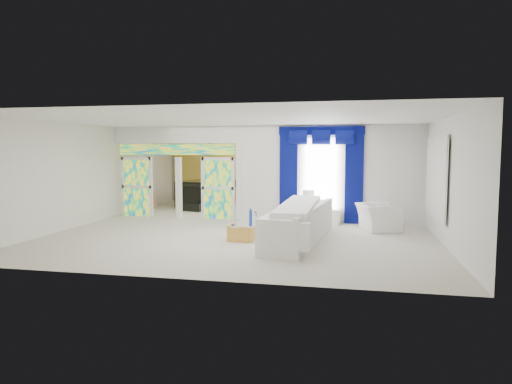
% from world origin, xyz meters
% --- Properties ---
extents(floor, '(12.00, 12.00, 0.00)m').
position_xyz_m(floor, '(0.00, 0.00, 0.00)').
color(floor, '#B7AF9E').
rests_on(floor, ground).
extents(dividing_wall, '(5.70, 0.18, 3.00)m').
position_xyz_m(dividing_wall, '(2.15, 1.00, 1.50)').
color(dividing_wall, white).
rests_on(dividing_wall, ground).
extents(dividing_header, '(4.30, 0.18, 0.55)m').
position_xyz_m(dividing_header, '(-2.85, 1.00, 2.73)').
color(dividing_header, white).
rests_on(dividing_header, dividing_wall).
extents(stained_panel_left, '(0.95, 0.04, 2.00)m').
position_xyz_m(stained_panel_left, '(-4.28, 1.00, 1.00)').
color(stained_panel_left, '#994C3F').
rests_on(stained_panel_left, ground).
extents(stained_panel_right, '(0.95, 0.04, 2.00)m').
position_xyz_m(stained_panel_right, '(-1.42, 1.00, 1.00)').
color(stained_panel_right, '#994C3F').
rests_on(stained_panel_right, ground).
extents(stained_transom, '(4.00, 0.05, 0.35)m').
position_xyz_m(stained_transom, '(-2.85, 1.00, 2.25)').
color(stained_transom, '#994C3F').
rests_on(stained_transom, dividing_header).
extents(window_pane, '(1.00, 0.02, 2.30)m').
position_xyz_m(window_pane, '(1.90, 0.90, 1.45)').
color(window_pane, white).
rests_on(window_pane, dividing_wall).
extents(blue_drape_left, '(0.55, 0.10, 2.80)m').
position_xyz_m(blue_drape_left, '(0.90, 0.87, 1.40)').
color(blue_drape_left, '#030645').
rests_on(blue_drape_left, ground).
extents(blue_drape_right, '(0.55, 0.10, 2.80)m').
position_xyz_m(blue_drape_right, '(2.90, 0.87, 1.40)').
color(blue_drape_right, '#030645').
rests_on(blue_drape_right, ground).
extents(blue_pelmet, '(2.60, 0.12, 0.25)m').
position_xyz_m(blue_pelmet, '(1.90, 0.87, 2.82)').
color(blue_pelmet, '#030645').
rests_on(blue_pelmet, dividing_wall).
extents(wall_mirror, '(0.04, 2.70, 1.90)m').
position_xyz_m(wall_mirror, '(4.94, -1.00, 1.55)').
color(wall_mirror, white).
rests_on(wall_mirror, ground).
extents(gold_curtains, '(9.70, 0.12, 2.90)m').
position_xyz_m(gold_curtains, '(0.00, 5.90, 1.50)').
color(gold_curtains, gold).
rests_on(gold_curtains, ground).
extents(white_sofa, '(1.38, 4.36, 0.82)m').
position_xyz_m(white_sofa, '(1.60, -2.14, 0.41)').
color(white_sofa, white).
rests_on(white_sofa, ground).
extents(coffee_table, '(0.75, 1.76, 0.38)m').
position_xyz_m(coffee_table, '(0.25, -1.84, 0.19)').
color(coffee_table, gold).
rests_on(coffee_table, ground).
extents(console_table, '(1.34, 0.52, 0.44)m').
position_xyz_m(console_table, '(1.85, 0.63, 0.22)').
color(console_table, white).
rests_on(console_table, ground).
extents(table_lamp, '(0.36, 0.36, 0.58)m').
position_xyz_m(table_lamp, '(1.55, 0.63, 0.73)').
color(table_lamp, white).
rests_on(table_lamp, console_table).
extents(armchair, '(1.30, 1.39, 0.74)m').
position_xyz_m(armchair, '(3.57, -0.26, 0.37)').
color(armchair, white).
rests_on(armchair, ground).
extents(grand_piano, '(2.06, 2.37, 1.02)m').
position_xyz_m(grand_piano, '(-2.90, 4.22, 0.51)').
color(grand_piano, black).
rests_on(grand_piano, ground).
extents(piano_bench, '(0.93, 0.58, 0.29)m').
position_xyz_m(piano_bench, '(-2.90, 2.62, 0.14)').
color(piano_bench, black).
rests_on(piano_bench, ground).
extents(tv_console, '(0.56, 0.53, 0.72)m').
position_xyz_m(tv_console, '(-4.75, 2.93, 0.36)').
color(tv_console, tan).
rests_on(tv_console, ground).
extents(chandelier, '(0.60, 0.60, 0.60)m').
position_xyz_m(chandelier, '(-2.30, 3.40, 2.65)').
color(chandelier, gold).
rests_on(chandelier, ceiling).
extents(decanters, '(0.11, 0.60, 0.30)m').
position_xyz_m(decanters, '(0.31, -1.63, 0.48)').
color(decanters, navy).
rests_on(decanters, coffee_table).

